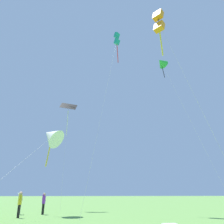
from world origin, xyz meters
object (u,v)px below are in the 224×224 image
(kite_green_small, at_px, (162,63))
(person_far_back, at_px, (20,202))
(person_foreground_watcher, at_px, (44,201))
(kite_teal_box, at_px, (117,40))
(person_with_spool, at_px, (20,200))
(kite_black_large, at_px, (68,112))
(kite_white_distant, at_px, (51,136))
(kite_orange_box, at_px, (159,22))

(kite_green_small, distance_m, person_far_back, 24.33)
(person_far_back, distance_m, person_foreground_watcher, 3.01)
(kite_teal_box, distance_m, person_foreground_watcher, 19.84)
(kite_teal_box, distance_m, person_with_spool, 20.51)
(person_far_back, xyz_separation_m, person_with_spool, (-0.69, 3.14, 0.04))
(kite_black_large, relative_size, kite_white_distant, 1.18)
(kite_orange_box, height_order, kite_green_small, kite_green_small)
(person_foreground_watcher, xyz_separation_m, person_with_spool, (-2.02, 0.44, 0.07))
(kite_black_large, distance_m, person_far_back, 13.66)
(kite_white_distant, distance_m, person_far_back, 6.23)
(kite_black_large, relative_size, kite_green_small, 0.65)
(person_foreground_watcher, bearing_deg, person_with_spool, 167.79)
(kite_teal_box, height_order, person_with_spool, kite_teal_box)
(person_far_back, bearing_deg, kite_teal_box, 29.30)
(kite_orange_box, distance_m, kite_green_small, 14.54)
(kite_white_distant, bearing_deg, kite_orange_box, -43.04)
(kite_black_large, bearing_deg, kite_green_small, -5.90)
(person_far_back, bearing_deg, person_with_spool, 102.39)
(kite_green_small, distance_m, person_foreground_watcher, 22.86)
(kite_black_large, distance_m, person_with_spool, 12.03)
(kite_teal_box, relative_size, kite_white_distant, 1.92)
(kite_black_large, height_order, kite_teal_box, kite_teal_box)
(person_with_spool, bearing_deg, kite_teal_box, 8.88)
(kite_black_large, distance_m, kite_green_small, 14.57)
(kite_green_small, bearing_deg, kite_orange_box, -112.46)
(kite_black_large, height_order, person_far_back, kite_black_large)
(kite_black_large, bearing_deg, kite_teal_box, -37.11)
(kite_orange_box, bearing_deg, person_far_back, 151.51)
(kite_teal_box, bearing_deg, kite_orange_box, -80.68)
(kite_green_small, distance_m, person_with_spool, 23.98)
(kite_teal_box, xyz_separation_m, kite_white_distant, (-6.55, -2.12, -13.00))
(kite_teal_box, distance_m, kite_orange_box, 11.36)
(kite_white_distant, xyz_separation_m, person_far_back, (-1.47, -2.39, -5.56))
(kite_black_large, distance_m, kite_teal_box, 10.87)
(kite_orange_box, xyz_separation_m, kite_green_small, (5.23, 12.66, 4.88))
(kite_white_distant, distance_m, person_foreground_watcher, 5.60)
(kite_black_large, relative_size, kite_teal_box, 0.62)
(person_foreground_watcher, bearing_deg, kite_teal_box, 15.03)
(person_foreground_watcher, bearing_deg, kite_black_large, 79.35)
(person_foreground_watcher, bearing_deg, kite_white_distant, -65.20)
(kite_teal_box, height_order, kite_orange_box, kite_teal_box)
(kite_black_large, relative_size, person_far_back, 7.28)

